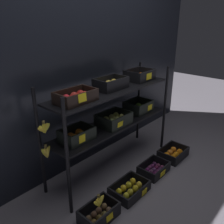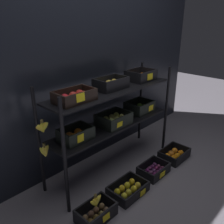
% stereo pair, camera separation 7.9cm
% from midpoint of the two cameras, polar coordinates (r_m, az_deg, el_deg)
% --- Properties ---
extents(ground_plane, '(10.00, 10.00, 0.00)m').
position_cam_midpoint_polar(ground_plane, '(2.87, 0.81, -12.72)').
color(ground_plane, slate).
extents(storefront_wall, '(3.93, 0.12, 2.14)m').
position_cam_midpoint_polar(storefront_wall, '(2.70, -5.37, 9.86)').
color(storefront_wall, black).
rests_on(storefront_wall, ground_plane).
extents(display_rack, '(1.66, 0.43, 1.08)m').
position_cam_midpoint_polar(display_rack, '(2.51, 0.68, 1.15)').
color(display_rack, black).
rests_on(display_rack, ground_plane).
extents(crate_ground_kiwi, '(0.33, 0.22, 0.13)m').
position_cam_midpoint_polar(crate_ground_kiwi, '(2.24, -2.70, -22.99)').
color(crate_ground_kiwi, black).
rests_on(crate_ground_kiwi, ground_plane).
extents(crate_ground_lemon, '(0.37, 0.26, 0.10)m').
position_cam_midpoint_polar(crate_ground_lemon, '(2.48, 4.77, -17.89)').
color(crate_ground_lemon, black).
rests_on(crate_ground_lemon, ground_plane).
extents(crate_ground_plum, '(0.34, 0.24, 0.11)m').
position_cam_midpoint_polar(crate_ground_plum, '(2.78, 10.66, -13.45)').
color(crate_ground_plum, black).
rests_on(crate_ground_plum, ground_plane).
extents(crate_ground_orange, '(0.36, 0.26, 0.12)m').
position_cam_midpoint_polar(crate_ground_orange, '(3.09, 15.24, -9.78)').
color(crate_ground_orange, black).
rests_on(crate_ground_orange, ground_plane).
extents(banana_bunch_loose, '(0.14, 0.04, 0.13)m').
position_cam_midpoint_polar(banana_bunch_loose, '(2.14, -2.74, -20.53)').
color(banana_bunch_loose, brown).
rests_on(banana_bunch_loose, crate_ground_kiwi).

